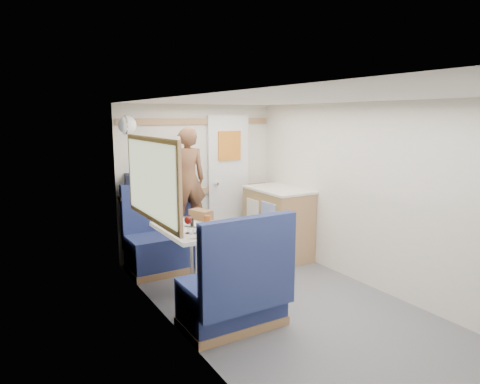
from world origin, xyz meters
TOP-DOWN VIEW (x-y plane):
  - floor at (0.00, 0.00)m, footprint 4.50×4.50m
  - ceiling at (0.00, 0.00)m, footprint 4.50×4.50m
  - wall_back at (0.00, 2.25)m, footprint 2.20×0.02m
  - wall_left at (-1.10, 0.00)m, footprint 0.02×4.50m
  - wall_right at (1.10, 0.00)m, footprint 0.02×4.50m
  - oak_trim_low at (0.00, 2.23)m, footprint 2.15×0.02m
  - oak_trim_high at (0.00, 2.23)m, footprint 2.15×0.02m
  - side_window at (-1.08, 1.00)m, footprint 0.04×1.30m
  - rear_door at (0.45, 2.22)m, footprint 0.62×0.12m
  - dinette_table at (-0.65, 1.00)m, footprint 0.62×0.92m
  - bench_far at (-0.65, 1.86)m, footprint 0.90×0.59m
  - bench_near at (-0.65, 0.14)m, footprint 0.90×0.59m
  - ledge at (-0.65, 2.12)m, footprint 0.90×0.14m
  - dome_light at (-1.04, 1.85)m, footprint 0.20×0.20m
  - galley_counter at (0.82, 1.55)m, footprint 0.57×0.92m
  - person at (-0.34, 1.85)m, footprint 0.50×0.36m
  - duffel_bag at (-0.74, 2.12)m, footprint 0.58×0.35m
  - tray at (-0.58, 0.77)m, footprint 0.27×0.35m
  - orange_fruit at (-0.43, 0.85)m, footprint 0.08×0.08m
  - cheese_block at (-0.54, 0.66)m, footprint 0.11×0.07m
  - wine_glass at (-0.78, 0.82)m, footprint 0.08×0.08m
  - tumbler_left at (-0.81, 0.64)m, footprint 0.07×0.07m
  - tumbler_right at (-0.68, 1.07)m, footprint 0.07×0.07m
  - beer_glass at (-0.47, 1.04)m, footprint 0.06×0.06m
  - pepper_grinder at (-0.66, 1.01)m, footprint 0.04×0.04m
  - bread_loaf at (-0.43, 1.28)m, footprint 0.21×0.29m

SIDE VIEW (x-z plane):
  - floor at x=0.00m, z-range 0.00..0.00m
  - bench_far at x=-0.65m, z-range -0.22..0.83m
  - bench_near at x=-0.65m, z-range -0.22..0.83m
  - galley_counter at x=0.82m, z-range 0.01..0.93m
  - dinette_table at x=-0.65m, z-range 0.21..0.93m
  - tray at x=-0.58m, z-range 0.72..0.74m
  - cheese_block at x=-0.54m, z-range 0.74..0.77m
  - pepper_grinder at x=-0.66m, z-range 0.72..0.81m
  - beer_glass at x=-0.47m, z-range 0.72..0.82m
  - bread_loaf at x=-0.43m, z-range 0.72..0.83m
  - tumbler_left at x=-0.81m, z-range 0.72..0.83m
  - orange_fruit at x=-0.43m, z-range 0.74..0.81m
  - tumbler_right at x=-0.68m, z-range 0.72..0.83m
  - wine_glass at x=-0.78m, z-range 0.76..0.93m
  - oak_trim_low at x=0.00m, z-range 0.81..0.89m
  - ledge at x=-0.65m, z-range 0.86..0.90m
  - rear_door at x=0.45m, z-range 0.04..1.90m
  - wall_back at x=0.00m, z-range 0.00..2.00m
  - wall_left at x=-1.10m, z-range 0.00..2.00m
  - wall_right at x=1.10m, z-range 0.00..2.00m
  - duffel_bag at x=-0.74m, z-range 0.90..1.16m
  - person at x=-0.34m, z-range 0.45..1.72m
  - side_window at x=-1.08m, z-range 0.89..1.61m
  - dome_light at x=-1.04m, z-range 1.65..1.85m
  - oak_trim_high at x=0.00m, z-range 1.74..1.82m
  - ceiling at x=0.00m, z-range 2.00..2.00m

